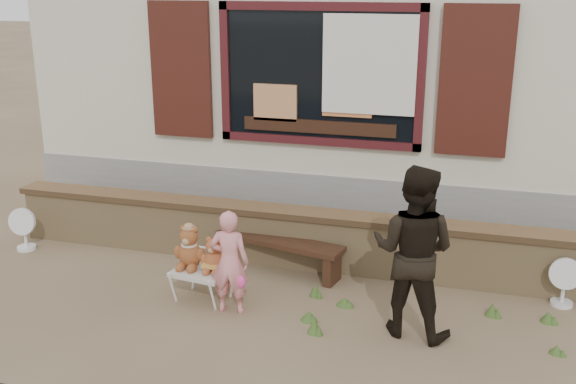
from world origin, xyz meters
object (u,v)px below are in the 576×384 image
(teddy_bear_left, at_px, (190,246))
(bench, at_px, (279,248))
(teddy_bear_right, at_px, (214,254))
(adult, at_px, (413,252))
(child, at_px, (230,262))
(folding_chair, at_px, (203,272))

(teddy_bear_left, bearing_deg, bench, 59.20)
(teddy_bear_right, relative_size, adult, 0.23)
(teddy_bear_right, distance_m, adult, 2.00)
(bench, height_order, child, child)
(teddy_bear_left, bearing_deg, adult, 4.81)
(child, bearing_deg, teddy_bear_right, -39.94)
(teddy_bear_right, height_order, adult, adult)
(bench, relative_size, child, 1.46)
(adult, bearing_deg, child, 14.30)
(folding_chair, distance_m, teddy_bear_left, 0.29)
(teddy_bear_left, relative_size, adult, 0.28)
(teddy_bear_left, xyz_separation_m, child, (0.51, -0.20, -0.03))
(child, bearing_deg, folding_chair, -30.85)
(teddy_bear_right, bearing_deg, adult, 5.49)
(folding_chair, distance_m, teddy_bear_right, 0.26)
(folding_chair, xyz_separation_m, teddy_bear_right, (0.14, -0.02, 0.22))
(folding_chair, bearing_deg, adult, 5.13)
(folding_chair, relative_size, adult, 0.37)
(teddy_bear_left, bearing_deg, folding_chair, -0.00)
(bench, distance_m, teddy_bear_right, 1.02)
(bench, xyz_separation_m, child, (-0.18, -1.06, 0.25))
(bench, height_order, teddy_bear_right, teddy_bear_right)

